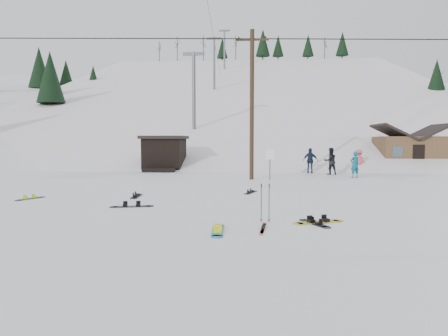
# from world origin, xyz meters

# --- Properties ---
(ground) EXTENTS (200.00, 200.00, 0.00)m
(ground) POSITION_xyz_m (0.00, 0.00, 0.00)
(ground) COLOR white
(ground) RESTS_ON ground
(ski_slope) EXTENTS (60.00, 85.24, 65.97)m
(ski_slope) POSITION_xyz_m (0.00, 55.00, -12.00)
(ski_slope) COLOR white
(ski_slope) RESTS_ON ground
(ridge_left) EXTENTS (47.54, 95.03, 58.38)m
(ridge_left) POSITION_xyz_m (-36.00, 48.00, -11.00)
(ridge_left) COLOR white
(ridge_left) RESTS_ON ground
(treeline_crest) EXTENTS (50.00, 6.00, 10.00)m
(treeline_crest) POSITION_xyz_m (0.00, 86.00, 0.00)
(treeline_crest) COLOR black
(treeline_crest) RESTS_ON ski_slope
(utility_pole) EXTENTS (2.00, 0.26, 9.00)m
(utility_pole) POSITION_xyz_m (2.00, 14.00, 4.68)
(utility_pole) COLOR #3A2819
(utility_pole) RESTS_ON ground
(trail_sign) EXTENTS (0.50, 0.09, 1.85)m
(trail_sign) POSITION_xyz_m (3.10, 13.58, 1.27)
(trail_sign) COLOR #595B60
(trail_sign) RESTS_ON ground
(lift_hut) EXTENTS (3.40, 4.10, 2.75)m
(lift_hut) POSITION_xyz_m (-5.00, 20.94, 1.36)
(lift_hut) COLOR black
(lift_hut) RESTS_ON ground
(lift_tower_near) EXTENTS (2.20, 0.36, 8.00)m
(lift_tower_near) POSITION_xyz_m (-4.00, 30.00, 7.86)
(lift_tower_near) COLOR #595B60
(lift_tower_near) RESTS_ON ski_slope
(lift_tower_mid) EXTENTS (2.20, 0.36, 8.00)m
(lift_tower_mid) POSITION_xyz_m (-4.00, 50.00, 14.36)
(lift_tower_mid) COLOR #595B60
(lift_tower_mid) RESTS_ON ski_slope
(lift_tower_far) EXTENTS (2.20, 0.36, 8.00)m
(lift_tower_far) POSITION_xyz_m (-4.00, 70.00, 20.86)
(lift_tower_far) COLOR #595B60
(lift_tower_far) RESTS_ON ski_slope
(cabin) EXTENTS (5.39, 4.40, 3.77)m
(cabin) POSITION_xyz_m (15.00, 24.00, 1.48)
(cabin) COLOR brown
(cabin) RESTS_ON ground
(hero_snowboard) EXTENTS (0.37, 1.59, 0.11)m
(hero_snowboard) POSITION_xyz_m (1.25, -0.03, 0.03)
(hero_snowboard) COLOR teal
(hero_snowboard) RESTS_ON ground
(hero_skis) EXTENTS (0.23, 1.54, 0.08)m
(hero_skis) POSITION_xyz_m (2.44, 0.33, 0.02)
(hero_skis) COLOR #BE4713
(hero_skis) RESTS_ON ground
(ski_poles) EXTENTS (0.31, 0.08, 1.13)m
(ski_poles) POSITION_xyz_m (2.52, 1.28, 0.58)
(ski_poles) COLOR black
(ski_poles) RESTS_ON ground
(board_scatter_a) EXTENTS (1.53, 0.58, 0.11)m
(board_scatter_a) POSITION_xyz_m (-2.20, 3.54, 0.03)
(board_scatter_a) COLOR black
(board_scatter_a) RESTS_ON ground
(board_scatter_b) EXTENTS (0.39, 1.49, 0.10)m
(board_scatter_b) POSITION_xyz_m (-2.81, 6.11, 0.03)
(board_scatter_b) COLOR black
(board_scatter_b) RESTS_ON ground
(board_scatter_c) EXTENTS (0.71, 1.22, 0.09)m
(board_scatter_c) POSITION_xyz_m (-6.94, 5.12, 0.02)
(board_scatter_c) COLOR black
(board_scatter_c) RESTS_ON ground
(board_scatter_d) EXTENTS (0.76, 1.23, 0.10)m
(board_scatter_d) POSITION_xyz_m (3.93, 1.09, 0.02)
(board_scatter_d) COLOR black
(board_scatter_d) RESTS_ON ground
(board_scatter_e) EXTENTS (1.53, 0.81, 0.11)m
(board_scatter_e) POSITION_xyz_m (4.06, 1.26, 0.03)
(board_scatter_e) COLOR gold
(board_scatter_e) RESTS_ON ground
(board_scatter_f) EXTENTS (0.59, 1.30, 0.09)m
(board_scatter_f) POSITION_xyz_m (2.03, 7.75, 0.02)
(board_scatter_f) COLOR black
(board_scatter_f) RESTS_ON ground
(skier_teal) EXTENTS (0.72, 0.61, 1.68)m
(skier_teal) POSITION_xyz_m (8.56, 15.59, 0.84)
(skier_teal) COLOR #0A5D6D
(skier_teal) RESTS_ON ground
(skier_dark) EXTENTS (1.04, 0.88, 1.87)m
(skier_dark) POSITION_xyz_m (7.46, 17.95, 0.93)
(skier_dark) COLOR black
(skier_dark) RESTS_ON ground
(skier_pink) EXTENTS (1.25, 1.06, 1.68)m
(skier_pink) POSITION_xyz_m (10.14, 20.88, 0.84)
(skier_pink) COLOR #E04F68
(skier_pink) RESTS_ON ground
(skier_navy) EXTENTS (1.12, 0.58, 1.83)m
(skier_navy) POSITION_xyz_m (6.22, 18.97, 0.91)
(skier_navy) COLOR #162137
(skier_navy) RESTS_ON ground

